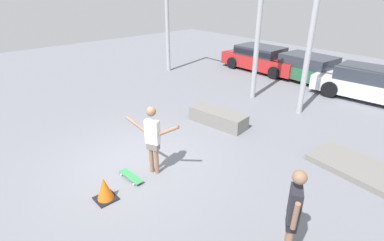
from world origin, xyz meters
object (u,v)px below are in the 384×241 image
at_px(parked_car_red, 262,59).
at_px(parked_car_white, 373,85).
at_px(skateboard, 131,176).
at_px(grind_box, 218,118).
at_px(traffic_cone, 105,189).
at_px(manual_pad, 381,178).
at_px(skateboarder, 153,136).
at_px(parked_car_green, 310,69).
at_px(bystander, 294,211).

height_order(parked_car_red, parked_car_white, parked_car_white).
bearing_deg(skateboard, grind_box, 97.91).
bearing_deg(parked_car_white, skateboard, -105.13).
relative_size(parked_car_white, traffic_cone, 8.34).
relative_size(manual_pad, traffic_cone, 5.97).
relative_size(skateboarder, parked_car_green, 0.40).
relative_size(skateboarder, manual_pad, 0.53).
xyz_separation_m(parked_car_red, bystander, (7.74, -9.76, 0.38)).
relative_size(bystander, traffic_cone, 3.17).
xyz_separation_m(grind_box, bystander, (4.54, -3.02, 0.77)).
distance_m(skateboard, parked_car_white, 10.40).
height_order(skateboarder, parked_car_red, skateboarder).
distance_m(grind_box, bystander, 5.50).
height_order(bystander, traffic_cone, bystander).
xyz_separation_m(grind_box, parked_car_white, (2.53, 6.38, 0.40)).
bearing_deg(skateboard, manual_pad, 44.34).
bearing_deg(parked_car_green, skateboarder, -78.24).
distance_m(parked_car_white, bystander, 9.62).
bearing_deg(parked_car_green, traffic_cone, -78.52).
bearing_deg(parked_car_green, grind_box, -82.10).
relative_size(parked_car_green, traffic_cone, 7.92).
distance_m(skateboarder, skateboard, 1.15).
bearing_deg(traffic_cone, skateboard, 109.80).
height_order(grind_box, parked_car_green, parked_car_green).
bearing_deg(bystander, parked_car_green, -5.94).
distance_m(skateboarder, grind_box, 3.46).
relative_size(skateboard, manual_pad, 0.24).
xyz_separation_m(skateboarder, bystander, (3.64, 0.23, -0.03)).
distance_m(parked_car_green, bystander, 11.01).
xyz_separation_m(parked_car_red, parked_car_white, (5.73, -0.36, 0.01)).
relative_size(skateboard, grind_box, 0.40).
relative_size(skateboarder, grind_box, 0.90).
distance_m(skateboarder, parked_car_red, 10.80).
height_order(skateboarder, parked_car_green, skateboarder).
xyz_separation_m(grind_box, traffic_cone, (1.02, -4.67, 0.03)).
height_order(grind_box, manual_pad, grind_box).
xyz_separation_m(skateboard, parked_car_red, (-3.93, 10.59, 0.57)).
relative_size(skateboarder, traffic_cone, 3.18).
distance_m(skateboarder, bystander, 3.65).
relative_size(grind_box, parked_car_green, 0.45).
bearing_deg(traffic_cone, parked_car_red, 110.33).
xyz_separation_m(manual_pad, parked_car_red, (-8.06, 6.14, 0.55)).
bearing_deg(parked_car_green, manual_pad, -45.26).
bearing_deg(parked_car_red, grind_box, -64.76).
xyz_separation_m(manual_pad, parked_car_green, (-5.29, 6.19, 0.54)).
height_order(parked_car_red, parked_car_green, parked_car_red).
height_order(parked_car_green, parked_car_white, parked_car_white).
bearing_deg(parked_car_red, parked_car_green, 0.90).
xyz_separation_m(skateboarder, skateboard, (-0.16, -0.60, -0.97)).
bearing_deg(parked_car_red, skateboarder, -67.88).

